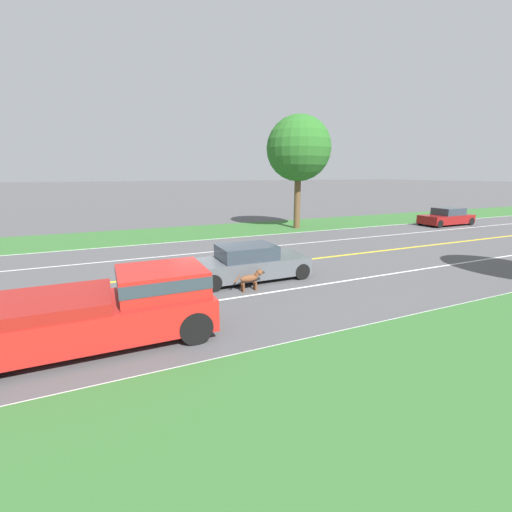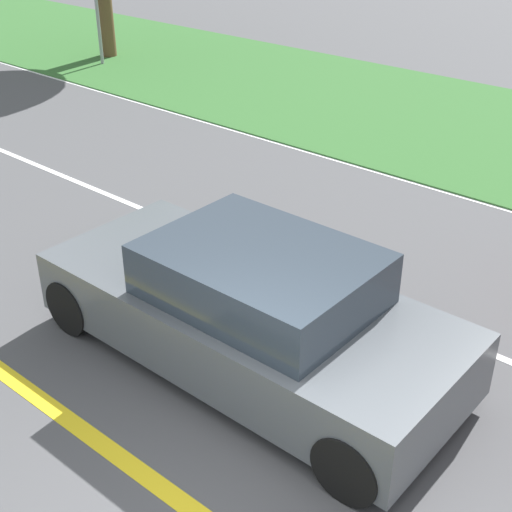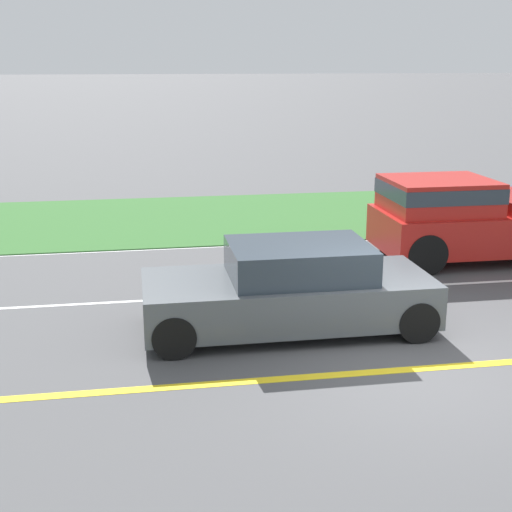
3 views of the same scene
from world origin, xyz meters
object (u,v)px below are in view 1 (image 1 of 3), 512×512
Objects in this scene: oncoming_car at (447,217)px; roadside_tree_left_near at (299,149)px; pickup_truck at (106,308)px; dog at (252,278)px; ego_car at (250,263)px.

roadside_tree_left_near reaches higher than oncoming_car.
pickup_truck is 1.25× the size of oncoming_car.
roadside_tree_left_near is (-11.70, 8.77, 5.33)m from dog.
pickup_truck is at bearing -57.17° from ego_car.
oncoming_car is at bearing 73.85° from roadside_tree_left_near.
ego_car is 14.31m from roadside_tree_left_near.
pickup_truck is 27.43m from oncoming_car.
oncoming_car reaches higher than ego_car.
ego_car is 6.18m from pickup_truck.
roadside_tree_left_near is (-13.80, 13.49, 4.90)m from pickup_truck.
pickup_truck reaches higher than oncoming_car.
ego_car is 0.54× the size of roadside_tree_left_near.
dog is at bearing 113.94° from pickup_truck.
oncoming_car is at bearing 109.10° from ego_car.
ego_car is 21.39m from oncoming_car.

